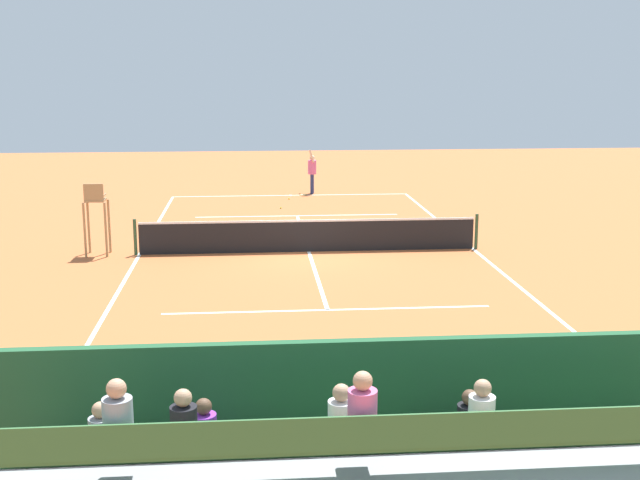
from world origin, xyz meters
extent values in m
plane|color=#BC6033|center=(0.00, 0.00, 0.00)|extent=(60.00, 60.00, 0.00)
cube|color=white|center=(0.00, -11.00, 0.00)|extent=(10.00, 0.10, 0.01)
cube|color=white|center=(0.00, 11.00, 0.00)|extent=(10.00, 0.10, 0.01)
cube|color=white|center=(-5.00, 0.00, 0.00)|extent=(0.10, 22.00, 0.01)
cube|color=white|center=(5.00, 0.00, 0.00)|extent=(0.10, 22.00, 0.01)
cube|color=white|center=(0.00, -6.05, 0.00)|extent=(7.50, 0.10, 0.01)
cube|color=white|center=(0.00, 6.05, 0.00)|extent=(7.50, 0.10, 0.01)
cube|color=white|center=(0.00, 0.00, 0.00)|extent=(0.10, 12.10, 0.01)
cube|color=white|center=(0.00, -11.00, 0.00)|extent=(0.10, 0.30, 0.01)
cube|color=black|center=(0.00, 0.00, 0.46)|extent=(10.00, 0.02, 0.91)
cube|color=white|center=(0.00, 0.00, 0.94)|extent=(10.00, 0.04, 0.06)
cylinder|color=#2D5133|center=(-5.10, 0.00, 0.54)|extent=(0.10, 0.10, 1.07)
cylinder|color=#2D5133|center=(5.10, 0.00, 0.54)|extent=(0.10, 0.10, 1.07)
cube|color=#235633|center=(0.00, 14.00, 1.00)|extent=(18.00, 0.16, 2.00)
cube|color=#9EA0A5|center=(0.00, 14.35, 0.23)|extent=(9.00, 0.10, 0.45)
cube|color=#9EA0A5|center=(0.00, 14.70, 0.41)|extent=(9.00, 0.80, 0.08)
cube|color=#9EA0A5|center=(0.00, 14.32, 0.23)|extent=(9.00, 0.04, 0.45)
cube|color=#386B38|center=(0.00, 14.80, 0.83)|extent=(8.60, 0.36, 0.04)
cube|color=#386B38|center=(0.00, 14.98, 1.03)|extent=(8.60, 0.03, 0.36)
cube|color=#9EA0A5|center=(0.00, 15.50, 0.86)|extent=(9.00, 0.80, 0.08)
cube|color=#9EA0A5|center=(0.00, 15.12, 0.68)|extent=(9.00, 0.04, 0.45)
cube|color=#386B38|center=(0.00, 15.60, 1.28)|extent=(8.60, 0.36, 0.04)
cube|color=#386B38|center=(0.00, 15.78, 1.48)|extent=(8.60, 0.03, 0.36)
cube|color=#9EA0A5|center=(0.00, 16.30, 1.31)|extent=(9.00, 0.80, 0.08)
cube|color=#9EA0A5|center=(0.00, 15.92, 1.12)|extent=(9.00, 0.04, 0.45)
cube|color=#386B38|center=(0.00, 16.40, 1.73)|extent=(8.60, 0.36, 0.04)
cube|color=#386B38|center=(0.00, 16.58, 1.93)|extent=(8.60, 0.03, 0.36)
cube|color=#2D2D33|center=(-0.93, 14.63, 0.87)|extent=(0.32, 0.40, 0.12)
cylinder|color=black|center=(-0.93, 14.75, 1.16)|extent=(0.30, 0.30, 0.45)
sphere|color=brown|center=(-0.93, 14.75, 1.48)|extent=(0.20, 0.20, 0.20)
cube|color=#2D2D33|center=(0.74, 15.43, 1.32)|extent=(0.32, 0.40, 0.12)
cylinder|color=white|center=(0.74, 15.55, 1.60)|extent=(0.30, 0.30, 0.45)
sphere|color=tan|center=(0.74, 15.55, 1.93)|extent=(0.20, 0.20, 0.20)
cube|color=#2D2D33|center=(2.47, 15.43, 1.32)|extent=(0.32, 0.40, 0.12)
cylinder|color=black|center=(2.47, 15.55, 1.60)|extent=(0.30, 0.30, 0.45)
sphere|color=tan|center=(2.47, 15.55, 1.93)|extent=(0.20, 0.20, 0.20)
cube|color=#2D2D33|center=(3.03, 16.23, 1.77)|extent=(0.32, 0.40, 0.12)
cylinder|color=#9399A3|center=(3.03, 16.35, 2.06)|extent=(0.30, 0.30, 0.45)
sphere|color=tan|center=(3.03, 16.35, 2.38)|extent=(0.20, 0.20, 0.20)
cube|color=#2D2D33|center=(0.62, 16.23, 1.77)|extent=(0.32, 0.40, 0.12)
cylinder|color=pink|center=(0.62, 16.35, 2.06)|extent=(0.30, 0.30, 0.45)
sphere|color=tan|center=(0.62, 16.35, 2.38)|extent=(0.20, 0.20, 0.20)
cube|color=#2D2D33|center=(-0.85, 15.43, 1.32)|extent=(0.32, 0.40, 0.12)
cylinder|color=white|center=(-0.85, 15.55, 1.60)|extent=(0.30, 0.30, 0.45)
sphere|color=tan|center=(-0.85, 15.55, 1.93)|extent=(0.20, 0.20, 0.20)
cube|color=#2D2D33|center=(3.51, 14.63, 0.87)|extent=(0.32, 0.40, 0.12)
cylinder|color=#9399A3|center=(3.51, 14.75, 1.16)|extent=(0.30, 0.30, 0.45)
sphere|color=tan|center=(3.51, 14.75, 1.48)|extent=(0.20, 0.20, 0.20)
cube|color=#2D2D33|center=(2.30, 14.63, 0.87)|extent=(0.32, 0.40, 0.12)
cylinder|color=purple|center=(2.30, 14.75, 1.16)|extent=(0.30, 0.30, 0.45)
sphere|color=brown|center=(2.30, 14.75, 1.48)|extent=(0.20, 0.20, 0.20)
cylinder|color=#A88456|center=(5.90, -0.41, 0.80)|extent=(0.07, 0.07, 1.60)
cylinder|color=#A88456|center=(6.50, -0.41, 0.80)|extent=(0.07, 0.07, 1.60)
cylinder|color=#A88456|center=(5.90, 0.19, 0.80)|extent=(0.07, 0.07, 1.60)
cylinder|color=#A88456|center=(6.50, 0.19, 0.80)|extent=(0.07, 0.07, 1.60)
cube|color=#A88456|center=(6.20, -0.11, 1.63)|extent=(0.56, 0.56, 0.06)
cube|color=#A88456|center=(6.20, 0.13, 1.90)|extent=(0.56, 0.06, 0.48)
cube|color=#A88456|center=(5.94, -0.11, 1.78)|extent=(0.04, 0.48, 0.04)
cube|color=#A88456|center=(6.46, -0.11, 1.78)|extent=(0.04, 0.48, 0.04)
cube|color=#9E754C|center=(-3.09, 13.20, 0.45)|extent=(1.80, 0.40, 0.05)
cylinder|color=#9E754C|center=(-3.84, 13.20, 0.23)|extent=(0.06, 0.06, 0.45)
cylinder|color=#9E754C|center=(-2.34, 13.20, 0.23)|extent=(0.06, 0.06, 0.45)
cube|color=#9E754C|center=(-3.09, 13.38, 0.75)|extent=(1.80, 0.04, 0.36)
cube|color=black|center=(-1.00, 13.40, 0.18)|extent=(0.90, 0.36, 0.36)
cylinder|color=navy|center=(-0.98, -11.57, 0.42)|extent=(0.14, 0.14, 0.85)
cylinder|color=navy|center=(-0.95, -11.36, 0.42)|extent=(0.14, 0.14, 0.85)
cylinder|color=pink|center=(-0.96, -11.46, 1.15)|extent=(0.41, 0.41, 0.60)
sphere|color=beige|center=(-0.96, -11.46, 1.56)|extent=(0.22, 0.22, 0.22)
cylinder|color=beige|center=(-0.93, -11.25, 1.65)|extent=(0.26, 0.13, 0.55)
cylinder|color=beige|center=(-1.00, -11.68, 1.18)|extent=(0.10, 0.10, 0.50)
cylinder|color=black|center=(-0.44, -11.23, 0.01)|extent=(0.12, 0.28, 0.03)
torus|color=#D8CC4C|center=(-0.53, -10.98, 0.01)|extent=(0.38, 0.38, 0.02)
cylinder|color=white|center=(-0.53, -10.98, 0.01)|extent=(0.25, 0.25, 0.00)
sphere|color=#CCDB33|center=(0.55, -7.67, 0.03)|extent=(0.07, 0.07, 0.07)
sphere|color=#CCDB33|center=(0.12, -9.90, 0.03)|extent=(0.07, 0.07, 0.07)
camera|label=1|loc=(1.69, 24.03, 5.45)|focal=46.36mm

